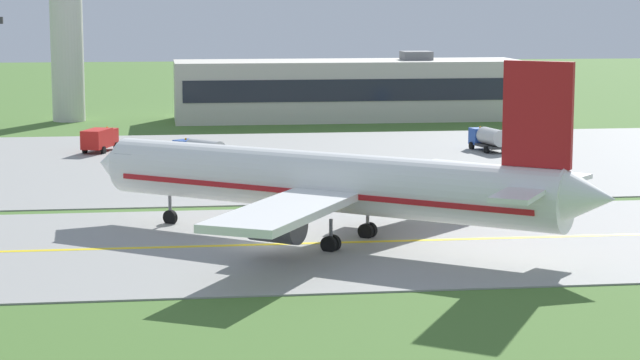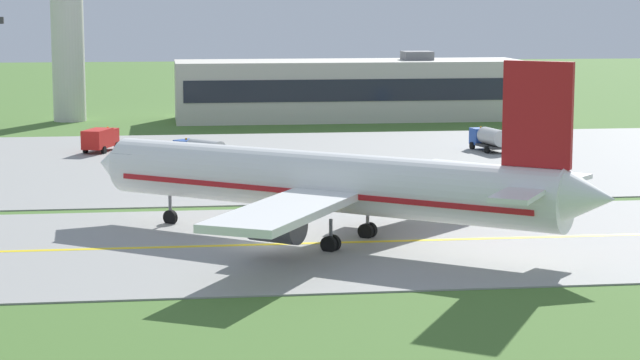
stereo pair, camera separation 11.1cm
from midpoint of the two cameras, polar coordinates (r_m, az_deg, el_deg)
ground_plane at (r=81.11m, az=-2.56°, el=-3.13°), size 500.00×500.00×0.00m
taxiway_strip at (r=81.10m, az=-2.56°, el=-3.10°), size 240.00×28.00×0.10m
apron_pad at (r=123.41m, az=0.31°, el=0.91°), size 140.00×52.00×0.10m
taxiway_centreline at (r=81.09m, az=-2.56°, el=-3.06°), size 220.00×0.60×0.01m
airplane_lead at (r=81.31m, az=0.45°, el=-0.14°), size 33.58×29.17×12.70m
service_truck_baggage at (r=132.33m, az=7.95°, el=1.99°), size 3.18×6.27×2.65m
service_truck_fuel at (r=120.90m, az=-5.75°, el=1.42°), size 5.37×5.95×2.65m
service_truck_catering at (r=132.66m, az=-10.40°, el=1.94°), size 3.92×6.34×2.60m
terminal_building at (r=166.89m, az=1.34°, el=4.28°), size 47.72×12.26×9.36m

